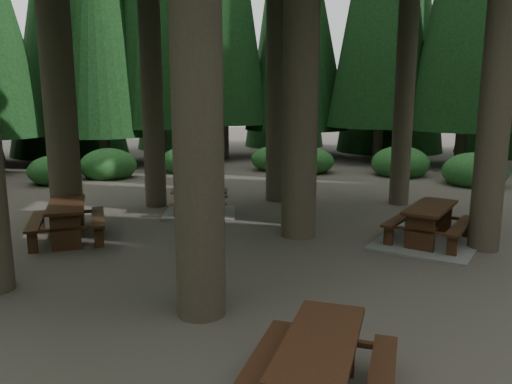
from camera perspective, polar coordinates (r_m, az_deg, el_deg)
name	(u,v)px	position (r m, az deg, el deg)	size (l,w,h in m)	color
ground	(273,242)	(11.76, 1.93, -5.68)	(80.00, 80.00, 0.00)	#4B453D
picnic_table_a	(429,230)	(12.24, 19.18, -4.10)	(3.35, 3.21, 0.89)	gray
picnic_table_b	(67,216)	(12.54, -20.78, -2.55)	(1.92, 2.26, 0.89)	#372010
picnic_table_c	(200,206)	(14.50, -6.43, -1.63)	(2.53, 2.35, 0.69)	gray
picnic_table_e	(320,364)	(5.68, 7.28, -18.89)	(2.46, 2.48, 0.84)	#372010
shrub_ring	(284,215)	(12.62, 3.23, -2.66)	(23.86, 24.64, 1.49)	#1D5425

